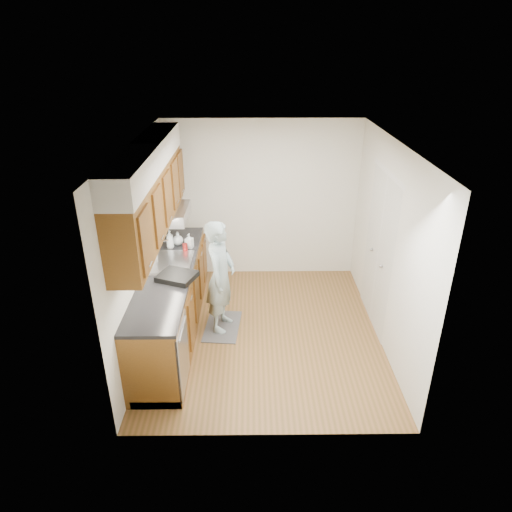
{
  "coord_description": "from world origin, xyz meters",
  "views": [
    {
      "loc": [
        -0.16,
        -5.05,
        3.55
      ],
      "look_at": [
        -0.11,
        0.25,
        1.0
      ],
      "focal_mm": 32.0,
      "sensor_mm": 36.0,
      "label": 1
    }
  ],
  "objects_px": {
    "soap_bottle_c": "(178,238)",
    "soda_can": "(185,248)",
    "dish_rack": "(177,276)",
    "person": "(220,270)",
    "soap_bottle_a": "(170,239)",
    "soap_bottle_b": "(189,241)"
  },
  "relations": [
    {
      "from": "person",
      "to": "soda_can",
      "type": "distance_m",
      "value": 0.65
    },
    {
      "from": "person",
      "to": "soap_bottle_a",
      "type": "xyz_separation_m",
      "value": [
        -0.71,
        0.54,
        0.2
      ]
    },
    {
      "from": "soap_bottle_a",
      "to": "soap_bottle_b",
      "type": "bearing_deg",
      "value": 0.71
    },
    {
      "from": "soap_bottle_c",
      "to": "dish_rack",
      "type": "relative_size",
      "value": 0.45
    },
    {
      "from": "soda_can",
      "to": "dish_rack",
      "type": "height_order",
      "value": "soda_can"
    },
    {
      "from": "dish_rack",
      "to": "soda_can",
      "type": "bearing_deg",
      "value": 111.27
    },
    {
      "from": "person",
      "to": "soap_bottle_c",
      "type": "xyz_separation_m",
      "value": [
        -0.62,
        0.65,
        0.16
      ]
    },
    {
      "from": "soap_bottle_a",
      "to": "soda_can",
      "type": "distance_m",
      "value": 0.27
    },
    {
      "from": "soap_bottle_a",
      "to": "dish_rack",
      "type": "xyz_separation_m",
      "value": [
        0.22,
        -0.9,
        -0.1
      ]
    },
    {
      "from": "soap_bottle_a",
      "to": "soap_bottle_c",
      "type": "relative_size",
      "value": 1.39
    },
    {
      "from": "soap_bottle_b",
      "to": "soap_bottle_a",
      "type": "bearing_deg",
      "value": -179.29
    },
    {
      "from": "soap_bottle_c",
      "to": "soda_can",
      "type": "distance_m",
      "value": 0.28
    },
    {
      "from": "soap_bottle_c",
      "to": "soda_can",
      "type": "xyz_separation_m",
      "value": [
        0.13,
        -0.24,
        -0.03
      ]
    },
    {
      "from": "soap_bottle_a",
      "to": "soap_bottle_b",
      "type": "distance_m",
      "value": 0.26
    },
    {
      "from": "soap_bottle_c",
      "to": "dish_rack",
      "type": "height_order",
      "value": "soap_bottle_c"
    },
    {
      "from": "person",
      "to": "soap_bottle_b",
      "type": "relative_size",
      "value": 8.36
    },
    {
      "from": "dish_rack",
      "to": "person",
      "type": "bearing_deg",
      "value": 57.6
    },
    {
      "from": "soap_bottle_a",
      "to": "soap_bottle_b",
      "type": "height_order",
      "value": "soap_bottle_a"
    },
    {
      "from": "soap_bottle_c",
      "to": "soda_can",
      "type": "relative_size",
      "value": 1.59
    },
    {
      "from": "person",
      "to": "soap_bottle_b",
      "type": "bearing_deg",
      "value": 53.51
    },
    {
      "from": "soap_bottle_a",
      "to": "dish_rack",
      "type": "distance_m",
      "value": 0.93
    },
    {
      "from": "person",
      "to": "soap_bottle_c",
      "type": "bearing_deg",
      "value": 57.53
    }
  ]
}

